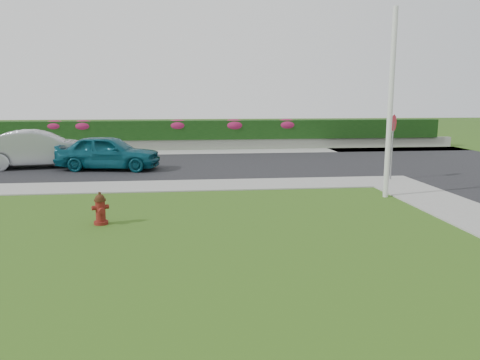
{
  "coord_description": "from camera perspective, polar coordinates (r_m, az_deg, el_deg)",
  "views": [
    {
      "loc": [
        -0.33,
        -7.06,
        3.04
      ],
      "look_at": [
        1.04,
        4.94,
        0.9
      ],
      "focal_mm": 35.0,
      "sensor_mm": 36.0,
      "label": 1
    }
  ],
  "objects": [
    {
      "name": "ground",
      "position": [
        7.7,
        -3.61,
        -13.25
      ],
      "size": [
        120.0,
        120.0,
        0.0
      ],
      "primitive_type": "plane",
      "color": "black",
      "rests_on": "ground"
    },
    {
      "name": "street_far",
      "position": [
        21.78,
        -18.81,
        1.54
      ],
      "size": [
        26.0,
        8.0,
        0.04
      ],
      "primitive_type": "cube",
      "color": "black",
      "rests_on": "ground"
    },
    {
      "name": "sidewalk_far",
      "position": [
        17.3,
        -25.52,
        -1.0
      ],
      "size": [
        24.0,
        2.0,
        0.04
      ],
      "primitive_type": "cube",
      "color": "gray",
      "rests_on": "ground"
    },
    {
      "name": "curb_corner",
      "position": [
        17.91,
        17.77,
        -0.14
      ],
      "size": [
        2.0,
        2.0,
        0.04
      ],
      "primitive_type": "cube",
      "color": "gray",
      "rests_on": "ground"
    },
    {
      "name": "sidewalk_beyond",
      "position": [
        26.24,
        -7.93,
        3.35
      ],
      "size": [
        34.0,
        2.0,
        0.04
      ],
      "primitive_type": "cube",
      "color": "gray",
      "rests_on": "ground"
    },
    {
      "name": "retaining_wall",
      "position": [
        27.7,
        -7.87,
        4.29
      ],
      "size": [
        34.0,
        0.4,
        0.6
      ],
      "primitive_type": "cube",
      "color": "gray",
      "rests_on": "ground"
    },
    {
      "name": "hedge",
      "position": [
        27.73,
        -7.91,
        6.05
      ],
      "size": [
        32.0,
        0.9,
        1.1
      ],
      "primitive_type": "cube",
      "color": "black",
      "rests_on": "retaining_wall"
    },
    {
      "name": "fire_hydrant",
      "position": [
        11.81,
        -16.65,
        -3.42
      ],
      "size": [
        0.41,
        0.39,
        0.8
      ],
      "rotation": [
        0.0,
        0.0,
        0.4
      ],
      "color": "#50100C",
      "rests_on": "ground"
    },
    {
      "name": "sedan_teal",
      "position": [
        20.37,
        -15.74,
        3.26
      ],
      "size": [
        4.48,
        2.41,
        1.45
      ],
      "primitive_type": "imported",
      "rotation": [
        0.0,
        0.0,
        1.4
      ],
      "color": "#0B4A59",
      "rests_on": "street_far"
    },
    {
      "name": "sedan_silver",
      "position": [
        22.07,
        -23.25,
        3.52
      ],
      "size": [
        5.1,
        2.6,
        1.6
      ],
      "primitive_type": "imported",
      "rotation": [
        0.0,
        0.0,
        1.76
      ],
      "color": "#9A9CA1",
      "rests_on": "street_far"
    },
    {
      "name": "utility_pole",
      "position": [
        14.86,
        17.86,
        8.72
      ],
      "size": [
        0.16,
        0.16,
        5.64
      ],
      "primitive_type": "cylinder",
      "color": "silver",
      "rests_on": "ground"
    },
    {
      "name": "stop_sign",
      "position": [
        18.03,
        18.15,
        5.65
      ],
      "size": [
        0.47,
        0.5,
        2.45
      ],
      "rotation": [
        0.0,
        0.0,
        0.43
      ],
      "color": "slate",
      "rests_on": "ground"
    },
    {
      "name": "flower_clump_b",
      "position": [
        28.58,
        -21.61,
        6.16
      ],
      "size": [
        1.28,
        0.82,
        0.64
      ],
      "primitive_type": "ellipsoid",
      "color": "#AB1D5B",
      "rests_on": "hedge"
    },
    {
      "name": "flower_clump_c",
      "position": [
        28.22,
        -18.53,
        6.27
      ],
      "size": [
        1.35,
        0.86,
        0.67
      ],
      "primitive_type": "ellipsoid",
      "color": "#AB1D5B",
      "rests_on": "hedge"
    },
    {
      "name": "flower_clump_d",
      "position": [
        27.61,
        -7.61,
        6.63
      ],
      "size": [
        1.36,
        0.87,
        0.68
      ],
      "primitive_type": "ellipsoid",
      "color": "#AB1D5B",
      "rests_on": "hedge"
    },
    {
      "name": "flower_clump_e",
      "position": [
        27.75,
        -0.73,
        6.7
      ],
      "size": [
        1.42,
        0.91,
        0.71
      ],
      "primitive_type": "ellipsoid",
      "color": "#AB1D5B",
      "rests_on": "hedge"
    },
    {
      "name": "flower_clump_f",
      "position": [
        28.24,
        5.66,
        6.73
      ],
      "size": [
        1.38,
        0.89,
        0.69
      ],
      "primitive_type": "ellipsoid",
      "color": "#AB1D5B",
      "rests_on": "hedge"
    }
  ]
}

